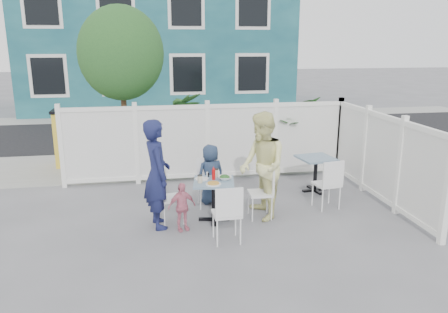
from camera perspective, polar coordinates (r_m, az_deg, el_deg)
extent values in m
plane|color=slate|center=(7.04, -0.21, -8.96)|extent=(80.00, 80.00, 0.00)
cube|color=gray|center=(10.59, -3.69, -0.76)|extent=(24.00, 2.60, 0.01)
cube|color=black|center=(14.18, -5.34, 3.17)|extent=(24.00, 5.00, 0.01)
cube|color=gray|center=(17.22, -6.20, 5.20)|extent=(24.00, 1.60, 0.01)
cube|color=#174A59|center=(20.36, -8.57, 15.05)|extent=(11.00, 6.00, 6.00)
cube|color=black|center=(17.52, -16.43, 10.12)|extent=(1.20, 0.04, 1.40)
cube|color=black|center=(17.54, -3.13, 10.69)|extent=(1.20, 0.04, 1.40)
cube|color=black|center=(17.52, -17.05, 18.28)|extent=(1.20, 0.04, 1.40)
cube|color=black|center=(17.54, -3.25, 18.86)|extent=(1.20, 0.04, 1.40)
cube|color=white|center=(9.06, -2.16, 1.91)|extent=(5.80, 0.04, 1.40)
cube|color=white|center=(8.92, -2.20, 6.55)|extent=(5.86, 0.08, 0.08)
cube|color=white|center=(9.26, -2.11, -2.68)|extent=(5.86, 0.08, 0.12)
cube|color=white|center=(8.31, 19.88, -0.15)|extent=(0.04, 3.60, 1.40)
cube|color=white|center=(8.16, 20.33, 4.88)|extent=(0.08, 3.66, 0.08)
cube|color=white|center=(8.52, 19.44, -5.09)|extent=(0.08, 3.66, 0.12)
cylinder|color=#382316|center=(9.80, -12.84, 4.80)|extent=(0.12, 0.12, 2.40)
ellipsoid|color=#1C461F|center=(9.67, -13.32, 12.99)|extent=(1.80, 1.62, 1.98)
cube|color=gold|center=(10.73, -19.35, 2.11)|extent=(0.69, 0.49, 1.27)
imported|color=#1C461F|center=(9.68, -5.31, 3.10)|extent=(1.40, 1.40, 1.77)
imported|color=#1C461F|center=(10.04, 7.98, 3.03)|extent=(1.94, 1.94, 1.63)
cube|color=slate|center=(6.99, -1.34, -3.35)|extent=(0.73, 0.73, 0.04)
cylinder|color=black|center=(7.10, -1.32, -5.88)|extent=(0.07, 0.07, 0.62)
cube|color=black|center=(7.22, -1.31, -8.18)|extent=(0.51, 0.15, 0.04)
cube|color=black|center=(7.22, -1.31, -8.18)|extent=(0.15, 0.51, 0.04)
cube|color=slate|center=(8.58, 11.95, -0.22)|extent=(0.73, 0.73, 0.04)
cylinder|color=black|center=(8.67, 11.84, -2.33)|extent=(0.07, 0.07, 0.63)
cube|color=black|center=(8.77, 11.73, -4.28)|extent=(0.51, 0.15, 0.04)
cube|color=black|center=(8.77, 11.73, -4.28)|extent=(0.15, 0.51, 0.04)
cube|color=white|center=(7.06, -6.94, -5.43)|extent=(0.43, 0.45, 0.04)
cube|color=white|center=(6.94, -8.37, -3.83)|extent=(0.10, 0.38, 0.41)
cylinder|color=white|center=(7.31, -6.04, -6.37)|extent=(0.02, 0.02, 0.41)
cylinder|color=white|center=(7.02, -5.31, -7.28)|extent=(0.02, 0.02, 0.41)
cylinder|color=white|center=(7.24, -8.41, -6.67)|extent=(0.02, 0.02, 0.41)
cylinder|color=white|center=(6.95, -7.78, -7.59)|extent=(0.02, 0.02, 0.41)
cube|color=white|center=(7.22, 4.75, -4.81)|extent=(0.39, 0.40, 0.04)
cube|color=white|center=(7.19, 6.16, -2.99)|extent=(0.04, 0.39, 0.42)
cylinder|color=white|center=(7.11, 3.75, -6.91)|extent=(0.02, 0.02, 0.42)
cylinder|color=white|center=(7.42, 3.24, -5.97)|extent=(0.02, 0.02, 0.42)
cylinder|color=white|center=(7.18, 6.24, -6.76)|extent=(0.02, 0.02, 0.42)
cylinder|color=white|center=(7.48, 5.63, -5.83)|extent=(0.02, 0.02, 0.42)
cube|color=white|center=(7.69, -2.02, -3.61)|extent=(0.39, 0.37, 0.04)
cube|color=white|center=(7.78, -2.20, -1.62)|extent=(0.38, 0.03, 0.41)
cylinder|color=white|center=(7.63, -0.62, -5.37)|extent=(0.02, 0.02, 0.41)
cylinder|color=white|center=(7.59, -3.09, -5.50)|extent=(0.02, 0.02, 0.41)
cylinder|color=white|center=(7.92, -0.97, -4.61)|extent=(0.02, 0.02, 0.41)
cylinder|color=white|center=(7.88, -3.34, -4.73)|extent=(0.02, 0.02, 0.41)
cube|color=white|center=(6.36, 0.35, -7.49)|extent=(0.41, 0.39, 0.04)
cube|color=white|center=(6.11, 0.70, -6.07)|extent=(0.40, 0.04, 0.42)
cylinder|color=white|center=(6.55, -1.41, -8.80)|extent=(0.02, 0.02, 0.42)
cylinder|color=white|center=(6.62, 1.52, -8.57)|extent=(0.02, 0.02, 0.42)
cylinder|color=white|center=(6.27, -0.89, -9.94)|extent=(0.02, 0.02, 0.42)
cylinder|color=white|center=(6.33, 2.17, -9.69)|extent=(0.02, 0.02, 0.42)
cube|color=white|center=(7.81, 13.26, -3.55)|extent=(0.46, 0.45, 0.04)
cube|color=white|center=(7.60, 14.10, -2.23)|extent=(0.40, 0.10, 0.43)
cylinder|color=white|center=(7.92, 11.48, -4.83)|extent=(0.02, 0.02, 0.43)
cylinder|color=white|center=(8.10, 13.57, -4.51)|extent=(0.02, 0.02, 0.43)
cylinder|color=white|center=(7.67, 12.73, -5.58)|extent=(0.02, 0.02, 0.43)
cylinder|color=white|center=(7.85, 14.87, -5.23)|extent=(0.02, 0.02, 0.43)
imported|color=#171C46|center=(6.81, -8.75, -2.28)|extent=(0.52, 0.69, 1.71)
imported|color=#E9E653|center=(7.08, 5.01, -1.27)|extent=(0.74, 0.91, 1.76)
imported|color=#23334F|center=(7.81, -1.75, -2.31)|extent=(0.61, 0.50, 1.08)
imported|color=pink|center=(6.76, -5.54, -6.54)|extent=(0.49, 0.31, 0.77)
cylinder|color=white|center=(6.81, -1.40, -3.62)|extent=(0.24, 0.24, 0.02)
cylinder|color=white|center=(7.07, -2.93, -2.95)|extent=(0.22, 0.22, 0.01)
imported|color=white|center=(7.05, 0.09, -2.82)|extent=(0.22, 0.22, 0.05)
cylinder|color=beige|center=(6.89, -3.16, -2.99)|extent=(0.08, 0.08, 0.12)
cylinder|color=beige|center=(7.17, -1.10, -2.20)|extent=(0.09, 0.09, 0.13)
cylinder|color=#B60A0B|center=(7.03, -1.36, -2.37)|extent=(0.05, 0.05, 0.17)
cylinder|color=white|center=(7.22, -2.19, -2.32)|extent=(0.03, 0.03, 0.08)
cylinder|color=black|center=(7.20, -2.04, -2.39)|extent=(0.03, 0.03, 0.07)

